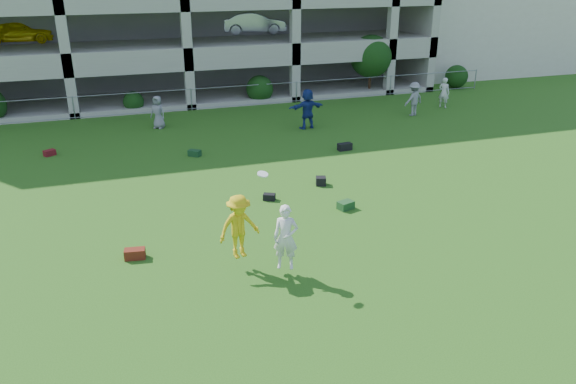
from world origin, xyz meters
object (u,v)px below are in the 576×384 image
object	(u,v)px
bystander_c	(158,112)
crate_d	(321,181)
frisbee_contest	(251,229)
bystander_e	(444,93)
bystander_f	(414,99)
bystander_d	(307,109)

from	to	relation	value
bystander_c	crate_d	size ratio (longest dim) A/B	4.51
bystander_c	frisbee_contest	bearing A→B (deg)	-45.81
bystander_e	bystander_f	size ratio (longest dim) A/B	0.95
bystander_d	bystander_e	distance (m)	8.72
bystander_c	bystander_f	bearing A→B (deg)	33.51
bystander_c	crate_d	world-z (taller)	bystander_c
bystander_e	frisbee_contest	xyz separation A→B (m)	(-14.57, -13.87, 0.35)
frisbee_contest	bystander_e	bearing A→B (deg)	43.58
bystander_f	crate_d	size ratio (longest dim) A/B	4.98
frisbee_contest	bystander_c	bearing A→B (deg)	93.21
bystander_e	frisbee_contest	world-z (taller)	frisbee_contest
bystander_c	bystander_f	distance (m)	13.03
bystander_d	frisbee_contest	size ratio (longest dim) A/B	0.74
bystander_d	bystander_f	world-z (taller)	bystander_d
crate_d	frisbee_contest	bearing A→B (deg)	-127.53
bystander_f	bystander_d	bearing A→B (deg)	-10.47
bystander_f	crate_d	distance (m)	11.31
bystander_f	crate_d	xyz separation A→B (m)	(-8.19, -7.76, -0.72)
bystander_d	frisbee_contest	distance (m)	13.66
bystander_c	frisbee_contest	distance (m)	14.57
crate_d	frisbee_contest	world-z (taller)	frisbee_contest
bystander_d	bystander_f	bearing A→B (deg)	179.08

